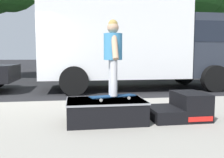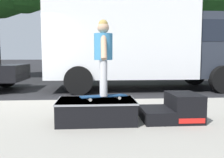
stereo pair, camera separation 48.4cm
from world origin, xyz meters
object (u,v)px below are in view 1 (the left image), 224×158
Objects in this scene: skater_kid at (113,51)px; box_truck at (139,42)px; kicker_ramp at (182,108)px; skate_box at (106,110)px; skateboard at (113,96)px.

skater_kid is 0.18× the size of box_truck.
kicker_ramp is 0.14× the size of box_truck.
skate_box is 0.26m from skateboard.
skater_kid is at bearing -26.57° from skateboard.
skateboard is at bearing 153.43° from skater_kid.
kicker_ramp is 0.78× the size of skater_kid.
box_truck is at bearing 68.86° from skate_box.
box_truck is at bearing 70.11° from skateboard.
skater_kid is (-1.22, 0.00, 0.98)m from kicker_ramp.
kicker_ramp reaches higher than skateboard.
box_truck reaches higher than skater_kid.
kicker_ramp is at bearing -0.06° from skater_kid.
kicker_ramp is 1.25m from skateboard.
kicker_ramp is 1.20× the size of skateboard.
kicker_ramp is at bearing -96.15° from box_truck.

